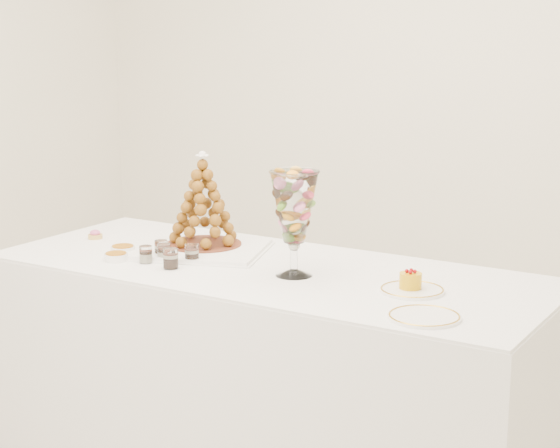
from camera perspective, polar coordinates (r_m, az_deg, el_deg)
The scene contains 15 objects.
buffet_table at distance 3.62m, azimuth -0.71°, elevation -8.86°, with size 2.14×0.86×0.81m.
lace_tray at distance 3.74m, azimuth -5.30°, elevation -1.54°, with size 0.55×0.41×0.02m, color white.
macaron_vase at distance 3.32m, azimuth 0.87°, elevation 0.96°, with size 0.17×0.17×0.38m.
cake_plate at distance 3.20m, azimuth 8.05°, elevation -4.03°, with size 0.22×0.22×0.01m, color white.
spare_plate at distance 2.93m, azimuth 8.79°, elevation -5.62°, with size 0.23×0.23×0.01m, color white.
pink_tart at distance 4.02m, azimuth -11.20°, elevation -0.65°, with size 0.06×0.06×0.04m.
verrine_a at distance 3.66m, azimuth -7.26°, elevation -1.52°, with size 0.05×0.05×0.07m, color white.
verrine_b at distance 3.60m, azimuth -7.09°, elevation -1.72°, with size 0.05×0.05×0.07m, color white.
verrine_c at distance 3.56m, azimuth -5.39°, elevation -1.82°, with size 0.05×0.05×0.07m, color white.
verrine_d at distance 3.58m, azimuth -8.18°, elevation -1.85°, with size 0.05×0.05×0.07m, color white.
verrine_e at distance 3.48m, azimuth -6.68°, elevation -2.11°, with size 0.06×0.06×0.08m, color white.
ramekin_back at distance 3.74m, azimuth -9.56°, elevation -1.57°, with size 0.09×0.09×0.03m, color white.
ramekin_front at distance 3.63m, azimuth -9.96°, elevation -2.00°, with size 0.09×0.09×0.03m, color white.
croquembouche at distance 3.74m, azimuth -4.71°, elevation 1.49°, with size 0.31×0.31×0.38m.
mousse_cake at distance 3.20m, azimuth 7.96°, elevation -3.42°, with size 0.08×0.08×0.07m.
Camera 1 is at (1.89, -2.68, 1.70)m, focal length 60.00 mm.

